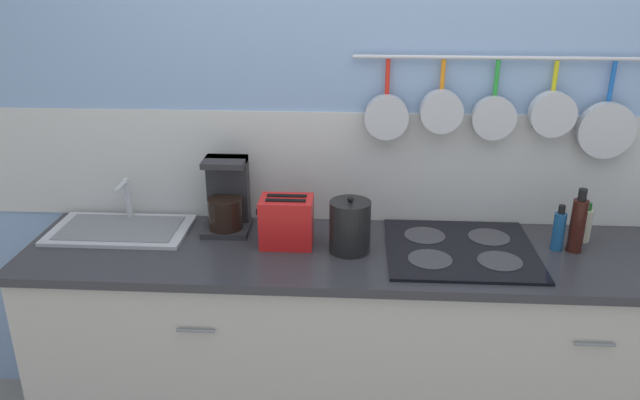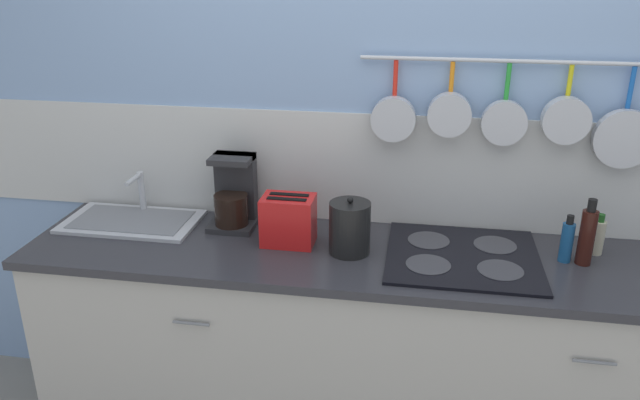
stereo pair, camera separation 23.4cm
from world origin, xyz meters
name	(u,v)px [view 1 (the left image)]	position (x,y,z in m)	size (l,w,h in m)	color
wall_back	(391,138)	(0.00, 0.34, 1.28)	(7.20, 0.15, 2.60)	#84A3CC
cabinet_base	(386,355)	(0.00, 0.00, 0.44)	(2.81, 0.58, 0.89)	#B7B2A8
countertop	(390,256)	(0.00, 0.00, 0.90)	(2.85, 0.60, 0.03)	#2D2D33
sink_basin	(121,228)	(-1.11, 0.12, 0.94)	(0.56, 0.32, 0.19)	#B7BABF
coffee_maker	(227,201)	(-0.67, 0.18, 1.05)	(0.19, 0.18, 0.31)	#262628
toaster	(287,222)	(-0.40, 0.04, 1.02)	(0.22, 0.14, 0.20)	red
kettle	(350,226)	(-0.16, 0.00, 1.02)	(0.16, 0.16, 0.23)	black
cooktop	(460,249)	(0.27, 0.02, 0.93)	(0.57, 0.53, 0.01)	black
bottle_hot_sauce	(559,230)	(0.64, 0.06, 1.00)	(0.05, 0.05, 0.18)	navy
bottle_sesame_oil	(578,224)	(0.71, 0.05, 1.03)	(0.06, 0.06, 0.25)	#33140F
bottle_olive_oil	(585,224)	(0.77, 0.14, 0.99)	(0.05, 0.05, 0.16)	#BFB799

